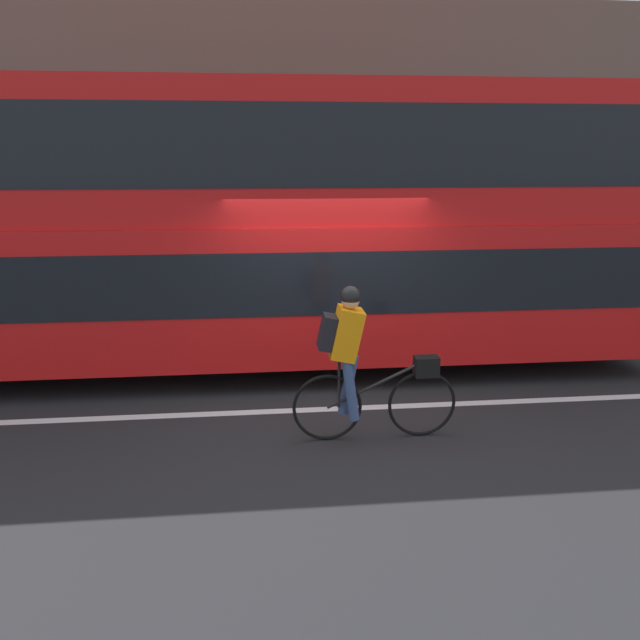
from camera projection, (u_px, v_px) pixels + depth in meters
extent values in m
plane|color=#232326|center=(330.00, 404.00, 7.79)|extent=(80.00, 80.00, 0.00)
cube|color=silver|center=(332.00, 409.00, 7.61)|extent=(50.00, 0.14, 0.01)
cube|color=gray|center=(300.00, 303.00, 12.74)|extent=(60.00, 2.42, 0.12)
cube|color=brown|center=(294.00, 152.00, 13.28)|extent=(60.00, 0.30, 6.12)
cylinder|color=black|center=(485.00, 322.00, 9.45)|extent=(1.10, 0.30, 1.10)
cube|color=red|center=(248.00, 282.00, 8.92)|extent=(11.46, 2.58, 1.82)
cube|color=black|center=(248.00, 267.00, 8.86)|extent=(11.00, 2.60, 0.80)
cube|color=red|center=(244.00, 153.00, 8.46)|extent=(11.46, 2.48, 1.75)
cube|color=black|center=(244.00, 147.00, 8.44)|extent=(11.00, 2.50, 0.98)
torus|color=black|center=(422.00, 404.00, 6.81)|extent=(0.75, 0.04, 0.75)
torus|color=black|center=(327.00, 408.00, 6.71)|extent=(0.75, 0.04, 0.75)
cylinder|color=black|center=(375.00, 385.00, 6.70)|extent=(1.06, 0.03, 0.51)
cylinder|color=black|center=(339.00, 383.00, 6.65)|extent=(0.03, 0.03, 0.56)
cube|color=black|center=(426.00, 366.00, 6.70)|extent=(0.26, 0.16, 0.22)
cube|color=orange|center=(346.00, 333.00, 6.51)|extent=(0.37, 0.32, 0.58)
cube|color=black|center=(327.00, 332.00, 6.49)|extent=(0.21, 0.26, 0.38)
cylinder|color=#384C7A|center=(348.00, 384.00, 6.76)|extent=(0.22, 0.11, 0.68)
cylinder|color=#384C7A|center=(351.00, 391.00, 6.59)|extent=(0.20, 0.11, 0.68)
sphere|color=tan|center=(351.00, 300.00, 6.43)|extent=(0.19, 0.19, 0.19)
sphere|color=black|center=(351.00, 296.00, 6.41)|extent=(0.21, 0.21, 0.21)
cylinder|color=#515156|center=(132.00, 282.00, 12.16)|extent=(0.53, 0.53, 0.96)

